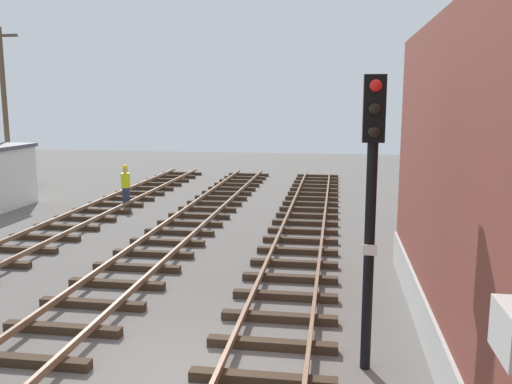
# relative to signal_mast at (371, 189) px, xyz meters

# --- Properties ---
(ground_plane) EXTENTS (80.00, 80.00, 0.00)m
(ground_plane) POSITION_rel_signal_mast_xyz_m (-2.96, -0.81, -3.22)
(ground_plane) COLOR #605B56
(track_near_building) EXTENTS (2.50, 50.90, 0.32)m
(track_near_building) POSITION_rel_signal_mast_xyz_m (-1.72, -0.81, -3.09)
(track_near_building) COLOR #38281C
(track_near_building) RESTS_ON ground
(track_centre) EXTENTS (2.50, 50.90, 0.32)m
(track_centre) POSITION_rel_signal_mast_xyz_m (-6.02, -0.81, -3.09)
(track_centre) COLOR #38281C
(track_centre) RESTS_ON ground
(signal_mast) EXTENTS (0.36, 0.40, 5.10)m
(signal_mast) POSITION_rel_signal_mast_xyz_m (0.00, 0.00, 0.00)
(signal_mast) COLOR black
(signal_mast) RESTS_ON ground
(utility_pole_far) EXTENTS (1.80, 0.24, 8.08)m
(utility_pole_far) POSITION_rel_signal_mast_xyz_m (-16.35, 14.86, 1.02)
(utility_pole_far) COLOR brown
(utility_pole_far) RESTS_ON ground
(track_worker_foreground) EXTENTS (0.40, 0.40, 1.87)m
(track_worker_foreground) POSITION_rel_signal_mast_xyz_m (-9.88, 13.50, -2.29)
(track_worker_foreground) COLOR #262D4C
(track_worker_foreground) RESTS_ON ground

